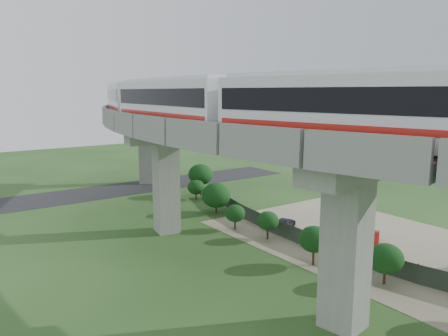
{
  "coord_description": "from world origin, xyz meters",
  "views": [
    {
      "loc": [
        -17.73,
        -25.07,
        13.07
      ],
      "look_at": [
        0.67,
        0.77,
        7.5
      ],
      "focal_mm": 35.0,
      "sensor_mm": 36.0,
      "label": 1
    }
  ],
  "objects": [
    {
      "name": "ground",
      "position": [
        0.0,
        0.0,
        0.0
      ],
      "size": [
        160.0,
        160.0,
        0.0
      ],
      "primitive_type": "plane",
      "color": "#26471C",
      "rests_on": "ground"
    },
    {
      "name": "dirt_lot",
      "position": [
        14.0,
        -2.0,
        0.02
      ],
      "size": [
        18.0,
        26.0,
        0.04
      ],
      "primitive_type": "cube",
      "color": "gray",
      "rests_on": "ground"
    },
    {
      "name": "asphalt_road",
      "position": [
        0.0,
        30.0,
        0.01
      ],
      "size": [
        60.0,
        8.0,
        0.03
      ],
      "primitive_type": "cube",
      "color": "#232326",
      "rests_on": "ground"
    },
    {
      "name": "viaduct",
      "position": [
        3.84,
        0.0,
        9.05
      ],
      "size": [
        19.58,
        73.98,
        11.4
      ],
      "color": "#99968E",
      "rests_on": "ground"
    },
    {
      "name": "metro_train",
      "position": [
        1.19,
        9.98,
        12.31
      ],
      "size": [
        16.22,
        60.43,
        3.64
      ],
      "color": "silver",
      "rests_on": "ground"
    },
    {
      "name": "fence",
      "position": [
        9.75,
        0.0,
        0.75
      ],
      "size": [
        3.87,
        38.73,
        1.5
      ],
      "color": "#2D382D",
      "rests_on": "ground"
    },
    {
      "name": "tree_0",
      "position": [
        11.25,
        20.74,
        2.73
      ],
      "size": [
        3.13,
        3.13,
        4.07
      ],
      "color": "#382314",
      "rests_on": "ground"
    },
    {
      "name": "tree_1",
      "position": [
        9.64,
        19.27,
        1.56
      ],
      "size": [
        2.11,
        2.11,
        2.47
      ],
      "color": "#382314",
      "rests_on": "ground"
    },
    {
      "name": "tree_2",
      "position": [
        8.24,
        12.88,
        2.01
      ],
      "size": [
        3.17,
        3.17,
        3.36
      ],
      "color": "#382314",
      "rests_on": "ground"
    },
    {
      "name": "tree_3",
      "position": [
        6.45,
        7.07,
        1.62
      ],
      "size": [
        1.94,
        1.94,
        2.45
      ],
      "color": "#382314",
      "rests_on": "ground"
    },
    {
      "name": "tree_4",
      "position": [
        7.14,
        3.13,
        1.73
      ],
      "size": [
        1.98,
        1.98,
        2.58
      ],
      "color": "#382314",
      "rests_on": "ground"
    },
    {
      "name": "tree_5",
      "position": [
        6.05,
        -3.38,
        2.09
      ],
      "size": [
        2.34,
        2.34,
        3.08
      ],
      "color": "#382314",
      "rests_on": "ground"
    },
    {
      "name": "tree_6",
      "position": [
        7.55,
        -8.54,
        1.87
      ],
      "size": [
        2.41,
        2.41,
        2.9
      ],
      "color": "#382314",
      "rests_on": "ground"
    },
    {
      "name": "car_red",
      "position": [
        13.76,
        -3.05,
        0.56
      ],
      "size": [
        3.27,
        2.68,
        1.05
      ],
      "primitive_type": "imported",
      "rotation": [
        0.0,
        0.0,
        -0.99
      ],
      "color": "#A9160F",
      "rests_on": "dirt_lot"
    },
    {
      "name": "car_dark",
      "position": [
        10.47,
        4.47,
        0.55
      ],
      "size": [
        3.8,
        3.01,
        1.03
      ],
      "primitive_type": "imported",
      "rotation": [
        0.0,
        0.0,
        2.09
      ],
      "color": "black",
      "rests_on": "dirt_lot"
    }
  ]
}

